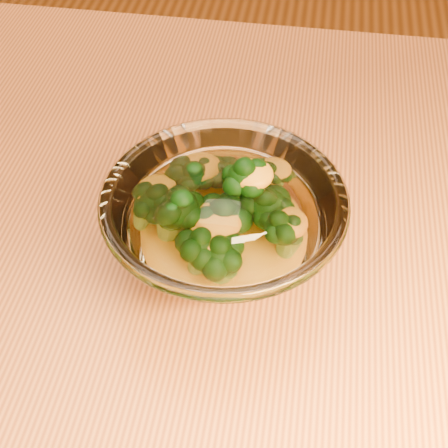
# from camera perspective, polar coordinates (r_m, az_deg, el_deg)

# --- Properties ---
(table) EXTENTS (1.20, 0.80, 0.75)m
(table) POSITION_cam_1_polar(r_m,az_deg,el_deg) (0.63, 6.69, -9.68)
(table) COLOR #C2743A
(table) RESTS_ON ground
(glass_bowl) EXTENTS (0.20, 0.20, 0.09)m
(glass_bowl) POSITION_cam_1_polar(r_m,az_deg,el_deg) (0.51, 0.00, -0.32)
(glass_bowl) COLOR white
(glass_bowl) RESTS_ON table
(cheese_sauce) EXTENTS (0.10, 0.10, 0.03)m
(cheese_sauce) POSITION_cam_1_polar(r_m,az_deg,el_deg) (0.53, 0.00, -1.67)
(cheese_sauce) COLOR yellow
(cheese_sauce) RESTS_ON glass_bowl
(broccoli_heap) EXTENTS (0.14, 0.13, 0.08)m
(broccoli_heap) POSITION_cam_1_polar(r_m,az_deg,el_deg) (0.51, -0.53, 1.09)
(broccoli_heap) COLOR black
(broccoli_heap) RESTS_ON cheese_sauce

